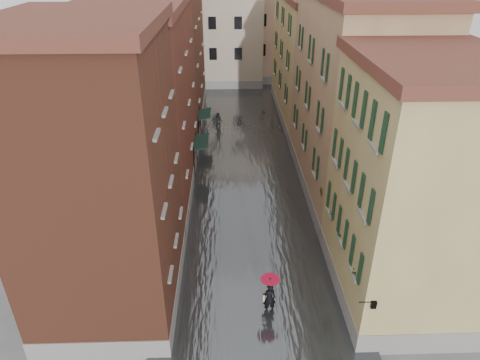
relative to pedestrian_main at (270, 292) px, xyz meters
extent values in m
plane|color=#5F5F61|center=(-0.46, 3.36, -1.24)|extent=(120.00, 120.00, 0.00)
cube|color=#3F4346|center=(-0.46, 16.36, -1.14)|extent=(10.00, 60.00, 0.20)
cube|color=brown|center=(-7.46, 1.36, 5.26)|extent=(6.00, 8.00, 13.00)
cube|color=brown|center=(-7.46, 12.36, 5.01)|extent=(6.00, 14.00, 12.50)
cube|color=brown|center=(-7.46, 27.36, 5.76)|extent=(6.00, 16.00, 14.00)
cube|color=tan|center=(6.54, 1.36, 4.51)|extent=(6.00, 8.00, 11.50)
cube|color=tan|center=(6.54, 12.36, 5.26)|extent=(6.00, 14.00, 13.00)
cube|color=tan|center=(6.54, 27.36, 4.51)|extent=(6.00, 16.00, 11.50)
cube|color=#BEAB97|center=(-3.46, 41.36, 5.26)|extent=(12.00, 9.00, 13.00)
cube|color=#CBA98E|center=(5.54, 43.36, 4.76)|extent=(10.00, 9.00, 12.00)
cube|color=black|center=(-3.91, 15.05, 1.31)|extent=(1.09, 2.92, 0.31)
cylinder|color=black|center=(-4.41, 13.59, 0.16)|extent=(0.06, 0.06, 2.80)
cylinder|color=black|center=(-4.41, 16.51, 0.16)|extent=(0.06, 0.06, 2.80)
cube|color=black|center=(-3.91, 21.30, 1.31)|extent=(1.09, 2.77, 0.31)
cylinder|color=black|center=(-4.41, 19.91, 0.16)|extent=(0.06, 0.06, 2.80)
cylinder|color=black|center=(-4.41, 22.69, 0.16)|extent=(0.06, 0.06, 2.80)
cylinder|color=black|center=(3.59, -2.64, 1.86)|extent=(0.60, 0.05, 0.05)
cube|color=black|center=(3.89, -2.64, 1.76)|extent=(0.22, 0.22, 0.35)
cube|color=beige|center=(3.89, -2.64, 1.76)|extent=(0.14, 0.14, 0.24)
cube|color=brown|center=(3.66, -1.09, 1.91)|extent=(0.22, 0.85, 0.18)
imported|color=#265926|center=(3.66, -1.09, 2.33)|extent=(0.59, 0.51, 0.66)
cube|color=brown|center=(3.66, 1.65, 1.91)|extent=(0.22, 0.85, 0.18)
imported|color=#265926|center=(3.66, 1.65, 2.33)|extent=(0.59, 0.51, 0.66)
cube|color=brown|center=(3.66, 3.50, 1.91)|extent=(0.22, 0.85, 0.18)
imported|color=#265926|center=(3.66, 3.50, 2.33)|extent=(0.59, 0.51, 0.66)
cube|color=brown|center=(3.66, 6.09, 1.91)|extent=(0.22, 0.85, 0.18)
imported|color=#265926|center=(3.66, 6.09, 2.33)|extent=(0.59, 0.51, 0.66)
imported|color=black|center=(0.00, 0.00, -0.38)|extent=(0.68, 0.50, 1.73)
cube|color=beige|center=(-0.28, 0.05, -0.29)|extent=(0.08, 0.30, 0.38)
cylinder|color=black|center=(0.00, 0.00, 0.11)|extent=(0.02, 0.02, 1.00)
cone|color=red|center=(0.00, 0.00, 0.68)|extent=(0.95, 0.95, 0.28)
imported|color=black|center=(-2.75, 24.02, -0.41)|extent=(0.96, 0.85, 1.65)
camera|label=1|loc=(-1.88, -15.20, 14.36)|focal=32.00mm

